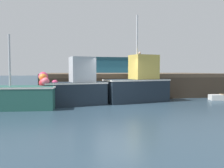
% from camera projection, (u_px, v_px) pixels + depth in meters
% --- Properties ---
extents(ground, '(120.00, 160.00, 0.10)m').
position_uv_depth(ground, '(120.00, 108.00, 12.41)').
color(ground, '#283D4C').
extents(pier, '(12.95, 7.13, 1.64)m').
position_uv_depth(pier, '(130.00, 77.00, 18.41)').
color(pier, brown).
rests_on(pier, ground).
extents(fishing_boat_near_left, '(4.38, 1.94, 3.56)m').
position_uv_depth(fishing_boat_near_left, '(10.00, 97.00, 11.58)').
color(fishing_boat_near_left, '#23564C').
rests_on(fishing_boat_near_left, ground).
extents(fishing_boat_near_right, '(3.63, 1.95, 2.58)m').
position_uv_depth(fishing_boat_near_right, '(75.00, 87.00, 12.90)').
color(fishing_boat_near_right, '#19232D').
rests_on(fishing_boat_near_right, ground).
extents(fishing_boat_mid, '(4.02, 2.20, 5.06)m').
position_uv_depth(fishing_boat_mid, '(138.00, 84.00, 14.27)').
color(fishing_boat_mid, '#19232D').
rests_on(fishing_boat_mid, ground).
extents(rowboat, '(1.62, 0.83, 0.38)m').
position_uv_depth(rowboat, '(222.00, 97.00, 15.20)').
color(rowboat, silver).
rests_on(rowboat, ground).
extents(dockworker, '(0.34, 0.34, 1.73)m').
position_uv_depth(dockworker, '(140.00, 62.00, 19.85)').
color(dockworker, '#2D3342').
rests_on(dockworker, pier).
extents(warehouse, '(9.22, 6.12, 4.16)m').
position_uv_depth(warehouse, '(109.00, 69.00, 44.73)').
color(warehouse, '#2D6B7A').
rests_on(warehouse, ground).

